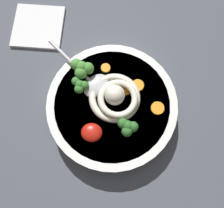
# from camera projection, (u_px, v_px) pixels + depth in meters

# --- Properties ---
(table_slab) EXTENTS (1.20, 1.20, 0.04)m
(table_slab) POSITION_uv_depth(u_px,v_px,m) (101.00, 97.00, 0.60)
(table_slab) COLOR #474C56
(table_slab) RESTS_ON ground
(soup_bowl) EXTENTS (0.28, 0.28, 0.05)m
(soup_bowl) POSITION_uv_depth(u_px,v_px,m) (112.00, 107.00, 0.54)
(soup_bowl) COLOR white
(soup_bowl) RESTS_ON table_slab
(noodle_pile) EXTENTS (0.12, 0.12, 0.05)m
(noodle_pile) POSITION_uv_depth(u_px,v_px,m) (115.00, 97.00, 0.51)
(noodle_pile) COLOR silver
(noodle_pile) RESTS_ON soup_bowl
(soup_spoon) EXTENTS (0.16, 0.13, 0.02)m
(soup_spoon) POSITION_uv_depth(u_px,v_px,m) (92.00, 83.00, 0.52)
(soup_spoon) COLOR #B7B7BC
(soup_spoon) RESTS_ON soup_bowl
(chili_sauce_dollop) EXTENTS (0.04, 0.04, 0.02)m
(chili_sauce_dollop) POSITION_uv_depth(u_px,v_px,m) (94.00, 133.00, 0.49)
(chili_sauce_dollop) COLOR #B2190F
(chili_sauce_dollop) RESTS_ON soup_bowl
(broccoli_floret_left) EXTENTS (0.04, 0.04, 0.03)m
(broccoli_floret_left) POSITION_uv_depth(u_px,v_px,m) (128.00, 127.00, 0.49)
(broccoli_floret_left) COLOR #7A9E60
(broccoli_floret_left) RESTS_ON soup_bowl
(broccoli_floret_beside_noodles) EXTENTS (0.05, 0.04, 0.04)m
(broccoli_floret_beside_noodles) POSITION_uv_depth(u_px,v_px,m) (82.00, 68.00, 0.52)
(broccoli_floret_beside_noodles) COLOR #7A9E60
(broccoli_floret_beside_noodles) RESTS_ON soup_bowl
(broccoli_floret_right) EXTENTS (0.04, 0.03, 0.03)m
(broccoli_floret_right) POSITION_uv_depth(u_px,v_px,m) (80.00, 86.00, 0.51)
(broccoli_floret_right) COLOR #7A9E60
(broccoli_floret_right) RESTS_ON soup_bowl
(carrot_slice_center) EXTENTS (0.03, 0.03, 0.01)m
(carrot_slice_center) POSITION_uv_depth(u_px,v_px,m) (157.00, 108.00, 0.52)
(carrot_slice_center) COLOR orange
(carrot_slice_center) RESTS_ON soup_bowl
(carrot_slice_extra_b) EXTENTS (0.03, 0.03, 0.00)m
(carrot_slice_extra_b) POSITION_uv_depth(u_px,v_px,m) (138.00, 85.00, 0.53)
(carrot_slice_extra_b) COLOR orange
(carrot_slice_extra_b) RESTS_ON soup_bowl
(carrot_slice_far) EXTENTS (0.02, 0.02, 0.01)m
(carrot_slice_far) POSITION_uv_depth(u_px,v_px,m) (126.00, 90.00, 0.53)
(carrot_slice_far) COLOR orange
(carrot_slice_far) RESTS_ON soup_bowl
(carrot_slice_beside_chili) EXTENTS (0.02, 0.02, 0.01)m
(carrot_slice_beside_chili) POSITION_uv_depth(u_px,v_px,m) (106.00, 68.00, 0.54)
(carrot_slice_beside_chili) COLOR orange
(carrot_slice_beside_chili) RESTS_ON soup_bowl
(folded_napkin) EXTENTS (0.13, 0.13, 0.01)m
(folded_napkin) POSITION_uv_depth(u_px,v_px,m) (38.00, 27.00, 0.62)
(folded_napkin) COLOR white
(folded_napkin) RESTS_ON table_slab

